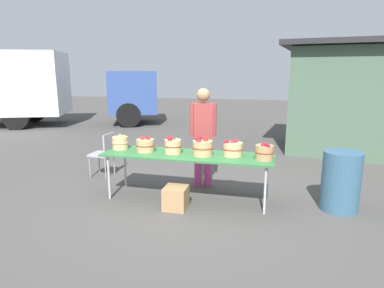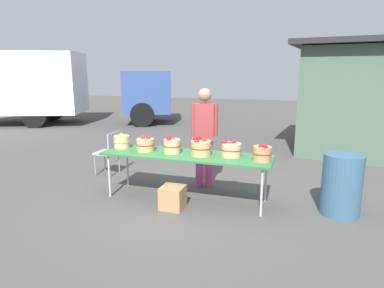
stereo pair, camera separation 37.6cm
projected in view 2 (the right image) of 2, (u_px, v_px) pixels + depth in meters
ground_plane at (186, 199)px, 5.38m from camera, size 40.00×40.00×0.00m
market_table at (186, 156)px, 5.23m from camera, size 2.70×0.76×0.75m
apple_basket_green_0 at (122, 141)px, 5.61m from camera, size 0.28×0.28×0.26m
apple_basket_red_0 at (145, 144)px, 5.41m from camera, size 0.31×0.31×0.25m
apple_basket_red_1 at (172, 146)px, 5.26m from camera, size 0.28×0.28×0.29m
apple_basket_red_2 at (201, 147)px, 5.10m from camera, size 0.33×0.33×0.29m
apple_basket_red_3 at (231, 149)px, 5.05m from camera, size 0.32×0.32×0.26m
apple_basket_red_4 at (262, 153)px, 4.79m from camera, size 0.29×0.29×0.26m
vendor_adult at (204, 130)px, 5.74m from camera, size 0.45×0.30×1.75m
box_truck at (55, 86)px, 12.87m from camera, size 7.95×4.83×2.75m
food_kiosk at (369, 98)px, 8.07m from camera, size 3.86×3.35×2.74m
folding_chair at (109, 150)px, 6.56m from camera, size 0.41×0.41×0.86m
trash_barrel at (342, 185)px, 4.72m from camera, size 0.55×0.55×0.89m
produce_crate at (173, 197)px, 4.98m from camera, size 0.34×0.34×0.34m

